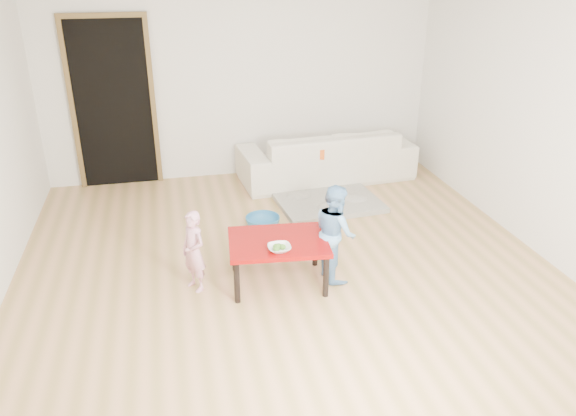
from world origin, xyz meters
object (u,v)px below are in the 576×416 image
object	(u,v)px
sofa	(326,155)
child_blue	(335,232)
red_table	(278,261)
basin	(263,222)
child_pink	(194,251)
bowl	(279,248)

from	to	relation	value
sofa	child_blue	world-z (taller)	child_blue
red_table	basin	world-z (taller)	red_table
sofa	child_blue	xyz separation A→B (m)	(-0.63, -2.42, 0.12)
basin	sofa	bearing A→B (deg)	49.48
child_pink	child_blue	bearing A→B (deg)	54.99
child_blue	basin	bearing A→B (deg)	14.32
sofa	basin	distance (m)	1.69
red_table	child_blue	bearing A→B (deg)	0.79
sofa	red_table	world-z (taller)	sofa
bowl	basin	xyz separation A→B (m)	(0.10, 1.35, -0.40)
child_pink	child_blue	world-z (taller)	child_blue
sofa	bowl	size ratio (longest dim) A/B	11.50
sofa	basin	bearing A→B (deg)	44.95
child_pink	child_blue	xyz separation A→B (m)	(1.26, -0.06, 0.08)
bowl	child_pink	world-z (taller)	child_pink
child_blue	basin	xyz separation A→B (m)	(-0.45, 1.15, -0.39)
sofa	child_pink	size ratio (longest dim) A/B	3.03
child_pink	red_table	bearing A→B (deg)	52.47
child_pink	sofa	bearing A→B (deg)	109.09
child_pink	bowl	bearing A→B (deg)	37.28
child_pink	basin	world-z (taller)	child_pink
bowl	red_table	bearing A→B (deg)	81.22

